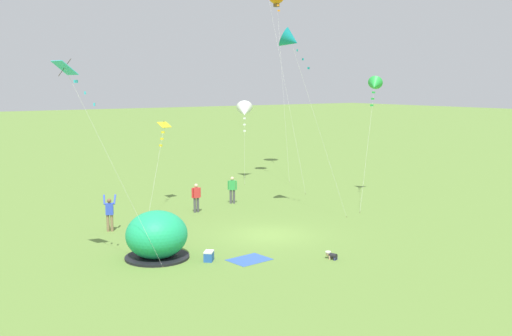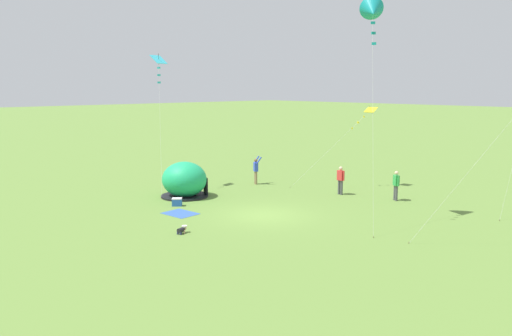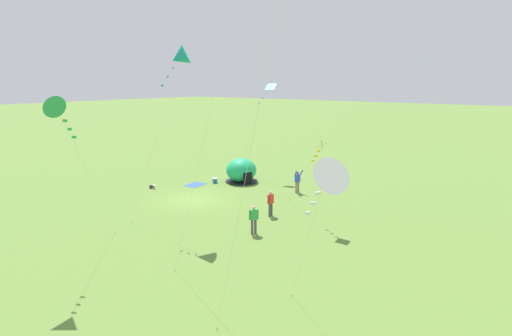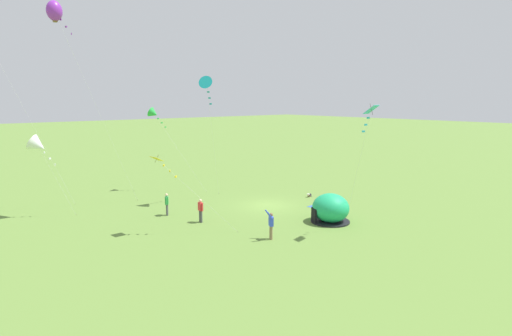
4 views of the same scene
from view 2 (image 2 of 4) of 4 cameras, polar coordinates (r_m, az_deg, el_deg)
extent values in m
plane|color=olive|center=(25.62, 0.99, -5.39)|extent=(300.00, 300.00, 0.00)
ellipsoid|color=#1EAD6B|center=(29.90, -8.19, -1.29)|extent=(2.70, 2.60, 2.10)
cylinder|color=black|center=(30.10, -8.14, -3.16)|extent=(2.81, 2.81, 0.10)
cube|color=black|center=(30.20, -5.77, -2.10)|extent=(0.77, 0.47, 1.10)
cube|color=#3359A5|center=(26.20, -8.64, -5.16)|extent=(1.82, 1.46, 0.01)
cube|color=#2659B2|center=(27.84, -9.01, -3.91)|extent=(0.62, 0.63, 0.38)
cube|color=white|center=(27.79, -9.03, -3.47)|extent=(0.63, 0.64, 0.06)
cylinder|color=black|center=(22.64, -8.59, -7.04)|extent=(0.30, 0.37, 0.22)
sphere|color=tan|center=(22.83, -8.18, -6.82)|extent=(0.19, 0.19, 0.19)
cylinder|color=white|center=(22.81, -8.19, -6.60)|extent=(0.24, 0.24, 0.06)
cylinder|color=tan|center=(22.82, -8.59, -7.14)|extent=(0.07, 0.07, 0.17)
cylinder|color=tan|center=(22.70, -8.19, -7.22)|extent=(0.07, 0.07, 0.17)
cylinder|color=navy|center=(22.63, -8.93, -7.34)|extent=(0.09, 0.09, 0.13)
cylinder|color=navy|center=(22.54, -8.61, -7.40)|extent=(0.09, 0.09, 0.13)
cylinder|color=#8C7251|center=(33.62, -0.07, -1.08)|extent=(0.15, 0.15, 0.88)
cylinder|color=#8C7251|center=(33.43, 0.02, -1.14)|extent=(0.15, 0.15, 0.88)
cube|color=blue|center=(33.39, -0.03, 0.14)|extent=(0.45, 0.39, 0.60)
sphere|color=brown|center=(33.33, -0.03, 0.87)|extent=(0.22, 0.22, 0.22)
cylinder|color=blue|center=(33.62, 0.10, 1.00)|extent=(0.20, 0.39, 0.50)
cylinder|color=blue|center=(33.11, 0.35, 0.87)|extent=(0.30, 0.36, 0.50)
cylinder|color=#4C4C51|center=(29.92, 15.58, -2.73)|extent=(0.15, 0.15, 0.88)
cylinder|color=#4C4C51|center=(29.74, 15.75, -2.81)|extent=(0.15, 0.15, 0.88)
cube|color=green|center=(29.69, 15.73, -1.37)|extent=(0.45, 0.41, 0.60)
sphere|color=beige|center=(29.61, 15.77, -0.55)|extent=(0.22, 0.22, 0.22)
cylinder|color=green|center=(29.91, 15.52, -1.28)|extent=(0.09, 0.09, 0.58)
cylinder|color=green|center=(29.47, 15.94, -1.46)|extent=(0.09, 0.09, 0.58)
cylinder|color=#4C4C51|center=(30.67, 9.75, -2.22)|extent=(0.15, 0.15, 0.88)
cylinder|color=#4C4C51|center=(30.80, 9.47, -2.17)|extent=(0.15, 0.15, 0.88)
cube|color=red|center=(30.60, 9.65, -0.84)|extent=(0.40, 0.27, 0.60)
sphere|color=beige|center=(30.53, 9.67, -0.04)|extent=(0.22, 0.22, 0.22)
cylinder|color=red|center=(30.44, 10.00, -0.90)|extent=(0.09, 0.09, 0.58)
cylinder|color=red|center=(30.76, 9.30, -0.78)|extent=(0.09, 0.09, 0.58)
cylinder|color=silver|center=(23.21, 13.21, 5.34)|extent=(2.19, 2.54, 9.99)
cylinder|color=brown|center=(22.46, 13.27, -7.70)|extent=(0.03, 0.03, 0.06)
cone|color=teal|center=(25.06, 13.16, 17.07)|extent=(1.69, 1.71, 1.40)
cube|color=teal|center=(24.60, 13.22, 15.85)|extent=(0.18, 0.19, 0.12)
cube|color=teal|center=(24.23, 13.28, 14.78)|extent=(0.14, 0.21, 0.12)
cube|color=teal|center=(23.86, 13.33, 13.67)|extent=(0.20, 0.15, 0.12)
cylinder|color=silver|center=(30.91, -10.89, 4.67)|extent=(3.10, 2.04, 8.18)
cylinder|color=brown|center=(29.69, -10.70, -3.45)|extent=(0.03, 0.03, 0.06)
cube|color=#33B7D1|center=(32.70, -11.07, 12.08)|extent=(0.88, 1.01, 0.56)
cylinder|color=#332314|center=(32.70, -11.07, 12.10)|extent=(0.46, 0.31, 0.70)
cube|color=#33B7D1|center=(32.27, -11.06, 11.17)|extent=(0.20, 0.16, 0.12)
cube|color=#33B7D1|center=(31.91, -11.04, 10.38)|extent=(0.13, 0.21, 0.12)
cube|color=#33B7D1|center=(31.56, -11.02, 9.57)|extent=(0.14, 0.21, 0.12)
cylinder|color=silver|center=(21.79, 24.33, 1.17)|extent=(4.17, 3.13, 7.47)
cylinder|color=brown|center=(22.08, 17.07, -8.17)|extent=(0.03, 0.03, 0.06)
cylinder|color=silver|center=(32.59, 8.48, 2.17)|extent=(3.18, 4.14, 5.02)
cylinder|color=brown|center=(32.46, 3.92, -2.21)|extent=(0.03, 0.03, 0.06)
cube|color=yellow|center=(33.12, 12.99, 6.50)|extent=(0.77, 0.72, 0.33)
cylinder|color=#332314|center=(33.12, 12.99, 6.52)|extent=(0.18, 0.22, 0.51)
cube|color=yellow|center=(33.00, 12.23, 5.76)|extent=(0.18, 0.19, 0.12)
cube|color=yellow|center=(32.91, 11.58, 5.13)|extent=(0.20, 0.16, 0.12)
cube|color=yellow|center=(32.83, 10.94, 4.48)|extent=(0.15, 0.20, 0.12)
cylinder|color=brown|center=(27.28, 26.06, -5.38)|extent=(0.03, 0.03, 0.06)
camera|label=1|loc=(35.61, -54.25, 7.18)|focal=42.00mm
camera|label=3|loc=(38.33, 51.19, 9.09)|focal=28.00mm
camera|label=4|loc=(57.31, -0.40, 11.58)|focal=28.00mm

